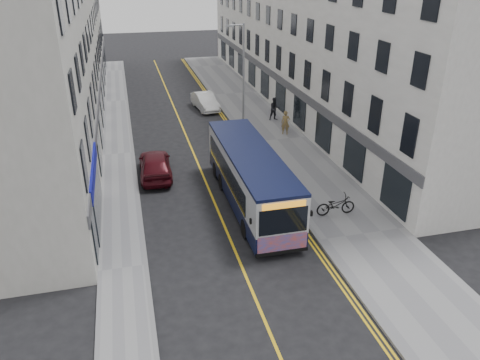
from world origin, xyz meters
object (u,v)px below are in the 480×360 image
pedestrian_far (275,109)px  car_white (205,101)px  bicycle (336,205)px  pedestrian_near (286,123)px  city_bus (251,176)px  car_maroon (155,164)px  streetlamp (242,76)px

pedestrian_far → car_white: 6.77m
bicycle → car_white: 20.44m
pedestrian_near → pedestrian_far: (0.25, 3.36, 0.05)m
pedestrian_far → car_white: bearing=134.7°
bicycle → pedestrian_far: bearing=-4.7°
city_bus → car_maroon: bearing=133.6°
bicycle → car_maroon: (-8.51, 7.16, 0.13)m
city_bus → pedestrian_far: bearing=66.9°
pedestrian_near → pedestrian_far: pedestrian_far is taller
streetlamp → pedestrian_far: bearing=35.3°
bicycle → city_bus: bearing=61.0°
city_bus → bicycle: city_bus is taller
city_bus → pedestrian_near: bearing=61.3°
car_maroon → bicycle: bearing=141.8°
city_bus → car_white: city_bus is taller
streetlamp → city_bus: bearing=-102.1°
bicycle → streetlamp: bearing=8.4°
car_white → car_maroon: (-5.40, -13.04, 0.09)m
car_white → city_bus: bearing=-99.6°
city_bus → car_maroon: size_ratio=2.28×
car_white → car_maroon: bearing=-119.6°
car_white → streetlamp: bearing=-84.6°
streetlamp → pedestrian_near: bearing=-18.8°
pedestrian_near → car_white: pedestrian_near is taller
streetlamp → car_maroon: (-6.96, -6.01, -3.59)m
streetlamp → bicycle: bearing=-83.3°
city_bus → pedestrian_far: 14.35m
streetlamp → pedestrian_near: (3.04, -1.03, -3.39)m
streetlamp → pedestrian_far: 5.23m
car_white → car_maroon: size_ratio=0.92×
car_white → bicycle: bearing=-88.4°
streetlamp → city_bus: streetlamp is taller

